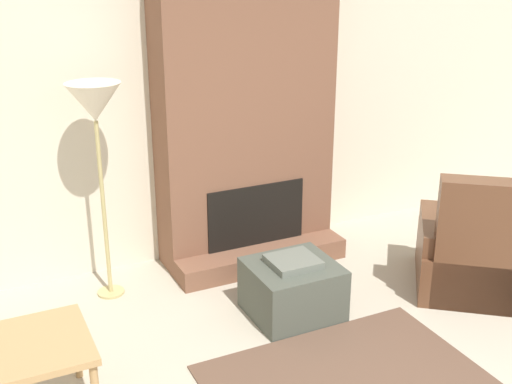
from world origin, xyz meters
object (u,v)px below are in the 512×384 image
(side_table, at_px, (31,353))
(floor_lamp_left, at_px, (95,109))
(ottoman, at_px, (292,288))
(armchair, at_px, (486,258))

(side_table, bearing_deg, floor_lamp_left, 60.08)
(ottoman, xyz_separation_m, armchair, (1.45, -0.35, 0.08))
(ottoman, relative_size, armchair, 0.46)
(side_table, bearing_deg, armchair, -0.02)
(ottoman, relative_size, floor_lamp_left, 0.38)
(armchair, relative_size, side_table, 2.10)
(ottoman, bearing_deg, floor_lamp_left, 142.19)
(ottoman, height_order, floor_lamp_left, floor_lamp_left)
(armchair, bearing_deg, floor_lamp_left, 12.58)
(floor_lamp_left, bearing_deg, armchair, -25.23)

